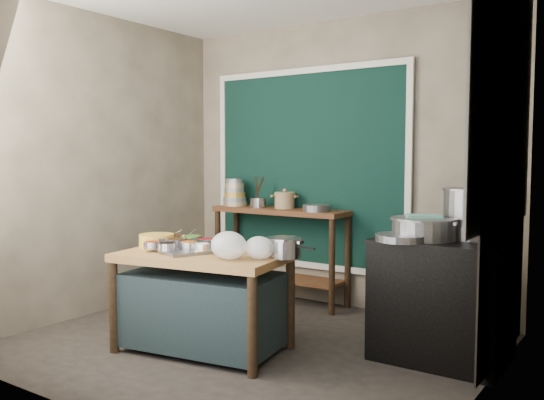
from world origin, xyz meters
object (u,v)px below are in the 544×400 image
Objects in this scene: utensil_cup at (258,203)px; stock_pot at (474,213)px; yellow_basin at (157,241)px; steamer at (424,228)px; saucepan at (285,247)px; ceramic_crock at (285,201)px; prep_table at (203,302)px; back_counter at (280,255)px; condiment_tray at (183,249)px; stove_block at (442,301)px.

utensil_cup is 2.38m from stock_pot.
steamer is at bearing 21.78° from yellow_basin.
stock_pot is at bearing 24.86° from yellow_basin.
saucepan is 1.40m from stock_pot.
ceramic_crock is at bearing 83.96° from yellow_basin.
ceramic_crock is at bearing 127.05° from saucepan.
utensil_cup reaches higher than prep_table.
stock_pot is at bearing 40.26° from saucepan.
back_counter is at bearing -144.87° from ceramic_crock.
prep_table is 1.76m from ceramic_crock.
utensil_cup is (-0.59, 1.55, 0.62)m from prep_table.
condiment_tray is at bearing -152.45° from stock_pot.
condiment_tray is 1.60m from utensil_cup.
ceramic_crock is (-0.31, 1.61, 0.65)m from prep_table.
stove_block is at bearing -18.03° from utensil_cup.
ceramic_crock reaches higher than saucepan.
back_counter is 1.61× the size of stove_block.
yellow_basin is at bearing -94.78° from back_counter.
ceramic_crock is 0.45× the size of steamer.
ceramic_crock is at bearing 93.65° from condiment_tray.
ceramic_crock is (0.29, 0.06, 0.02)m from utensil_cup.
condiment_tray is (-1.76, -0.84, 0.34)m from stove_block.
prep_table is 2.67× the size of stock_pot.
saucepan reaches higher than condiment_tray.
prep_table is 2.11m from stock_pot.
stock_pot reaches higher than back_counter.
stove_block reaches higher than prep_table.
ceramic_crock is 1.94m from steamer.
stove_block is (1.90, -0.73, -0.05)m from back_counter.
prep_table is 0.78m from saucepan.
utensil_cup is 0.35× the size of stock_pot.
saucepan is 0.56× the size of stock_pot.
condiment_tray is 0.28m from yellow_basin.
back_counter is at bearing 95.09° from condiment_tray.
yellow_basin is (-2.03, -0.85, 0.38)m from stove_block.
prep_table is 0.64m from yellow_basin.
utensil_cup is at bearing 167.06° from stock_pot.
saucepan is 1.69m from ceramic_crock.
stove_block is at bearing 19.42° from prep_table.
prep_table is 1.62m from back_counter.
back_counter is 1.72m from saucepan.
utensil_cup is 0.34× the size of steamer.
back_counter reaches higher than stove_block.
condiment_tray is at bearing -86.35° from ceramic_crock.
prep_table is at bearing -149.44° from stock_pot.
stock_pot is (1.11, 0.82, 0.24)m from saucepan.
ceramic_crock is (-0.92, 1.41, 0.20)m from saucepan.
steamer reaches higher than prep_table.
saucepan is 1.20× the size of ceramic_crock.
stock_pot reaches higher than stove_block.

